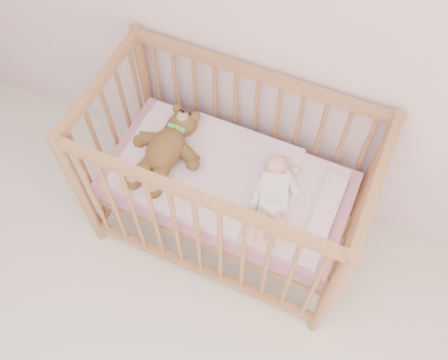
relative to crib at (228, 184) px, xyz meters
The scene contains 6 objects.
wall_back 0.94m from the crib, 80.53° to the left, with size 4.00×0.02×2.70m, color silver.
crib is the anchor object (origin of this frame).
mattress 0.01m from the crib, ahead, with size 1.22×0.62×0.13m, color #C57B95.
blanket 0.06m from the crib, ahead, with size 1.10×0.58×0.06m, color #FBADC5, non-canonical shape.
baby 0.28m from the crib, ahead, with size 0.24×0.50×0.12m, color white, non-canonical shape.
teddy_bear 0.36m from the crib, behind, with size 0.39×0.55×0.15m, color brown, non-canonical shape.
Camera 1 is at (0.43, 0.43, 2.68)m, focal length 40.00 mm.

